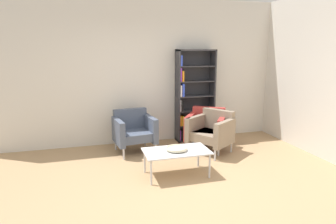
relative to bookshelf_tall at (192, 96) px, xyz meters
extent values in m
plane|color=tan|center=(-0.98, -2.26, -0.94)|extent=(8.32, 8.32, 0.00)
cube|color=silver|center=(-0.98, 0.20, 0.51)|extent=(6.40, 0.12, 2.90)
cube|color=silver|center=(1.88, -1.66, 0.51)|extent=(0.12, 5.20, 2.90)
cube|color=#333338|center=(-0.33, -0.03, 0.01)|extent=(0.03, 0.30, 1.90)
cube|color=#333338|center=(0.44, -0.03, 0.01)|extent=(0.03, 0.30, 1.90)
cube|color=#333338|center=(0.05, -0.03, 0.95)|extent=(0.80, 0.30, 0.03)
cube|color=#333338|center=(0.05, -0.03, -0.92)|extent=(0.80, 0.30, 0.03)
cube|color=#333338|center=(0.05, 0.12, 0.01)|extent=(0.80, 0.02, 1.90)
cube|color=#333338|center=(0.05, -0.03, -0.60)|extent=(0.76, 0.28, 0.02)
cube|color=#333338|center=(0.05, -0.03, -0.30)|extent=(0.76, 0.28, 0.02)
cube|color=#333338|center=(0.05, -0.03, 0.01)|extent=(0.76, 0.28, 0.02)
cube|color=#333338|center=(0.05, -0.03, 0.32)|extent=(0.76, 0.28, 0.02)
cube|color=#333338|center=(0.05, -0.03, 0.62)|extent=(0.76, 0.28, 0.02)
cube|color=purple|center=(-0.31, -0.07, -0.79)|extent=(0.02, 0.20, 0.21)
cube|color=black|center=(-0.27, -0.05, -0.81)|extent=(0.04, 0.24, 0.18)
cube|color=orange|center=(-0.30, -0.08, -0.48)|extent=(0.04, 0.17, 0.21)
cube|color=yellow|center=(-0.25, -0.05, -0.49)|extent=(0.04, 0.24, 0.20)
cube|color=white|center=(-0.31, -0.07, -0.17)|extent=(0.02, 0.18, 0.23)
cube|color=black|center=(-0.27, -0.05, -0.18)|extent=(0.04, 0.23, 0.21)
cube|color=white|center=(-0.30, -0.07, 0.14)|extent=(0.03, 0.20, 0.23)
cube|color=blue|center=(-0.25, -0.04, 0.15)|extent=(0.04, 0.25, 0.26)
cube|color=purple|center=(-0.31, -0.06, 0.46)|extent=(0.03, 0.21, 0.27)
cube|color=orange|center=(-0.26, -0.07, 0.43)|extent=(0.04, 0.19, 0.21)
cube|color=blue|center=(-0.30, -0.08, 0.74)|extent=(0.04, 0.18, 0.21)
cube|color=silver|center=(-0.87, -1.68, -0.55)|extent=(1.00, 0.56, 0.02)
cylinder|color=silver|center=(-1.32, -1.91, -0.75)|extent=(0.03, 0.03, 0.38)
cylinder|color=silver|center=(-0.42, -1.91, -0.75)|extent=(0.03, 0.03, 0.38)
cylinder|color=silver|center=(-1.32, -1.45, -0.75)|extent=(0.03, 0.03, 0.38)
cylinder|color=silver|center=(-0.42, -1.45, -0.75)|extent=(0.03, 0.03, 0.38)
cylinder|color=beige|center=(-0.87, -1.68, -0.53)|extent=(0.13, 0.13, 0.02)
cylinder|color=beige|center=(-0.87, -1.68, -0.51)|extent=(0.32, 0.32, 0.02)
torus|color=beige|center=(-0.87, -1.68, -0.50)|extent=(0.32, 0.32, 0.02)
cube|color=#4C566B|center=(-1.31, -0.45, -0.62)|extent=(0.71, 0.66, 0.16)
cube|color=#4C566B|center=(-1.35, -0.18, -0.35)|extent=(0.65, 0.20, 0.38)
cube|color=#4C566B|center=(-1.62, -0.51, -0.51)|extent=(0.18, 0.63, 0.46)
cube|color=#4C566B|center=(-1.00, -0.43, -0.51)|extent=(0.18, 0.63, 0.46)
cylinder|color=silver|center=(-1.57, -0.80, -0.82)|extent=(0.04, 0.04, 0.24)
cylinder|color=silver|center=(-0.98, -0.72, -0.82)|extent=(0.04, 0.04, 0.24)
cylinder|color=silver|center=(-1.65, -0.22, -0.82)|extent=(0.04, 0.04, 0.24)
cylinder|color=silver|center=(-1.05, -0.15, -0.82)|extent=(0.04, 0.04, 0.24)
cube|color=gray|center=(0.04, -0.87, -0.62)|extent=(0.84, 0.86, 0.16)
cube|color=gray|center=(0.26, -0.72, -0.35)|extent=(0.46, 0.60, 0.38)
cube|color=gray|center=(-0.15, -0.62, -0.51)|extent=(0.57, 0.43, 0.46)
cube|color=gray|center=(0.20, -1.14, -0.51)|extent=(0.57, 0.43, 0.46)
cylinder|color=silver|center=(-0.38, -0.79, -0.82)|extent=(0.04, 0.04, 0.24)
cylinder|color=silver|center=(-0.05, -1.29, -0.82)|extent=(0.04, 0.04, 0.24)
cylinder|color=silver|center=(0.10, -0.47, -0.82)|extent=(0.04, 0.04, 0.24)
cylinder|color=silver|center=(0.43, -0.97, -0.82)|extent=(0.04, 0.04, 0.24)
cube|color=#B73833|center=(0.04, -0.66, -0.62)|extent=(0.85, 0.84, 0.16)
cube|color=#B73833|center=(0.19, -0.44, -0.35)|extent=(0.60, 0.46, 0.38)
cube|color=#B73833|center=(-0.23, -0.50, -0.51)|extent=(0.43, 0.57, 0.46)
cube|color=#B73833|center=(0.29, -0.85, -0.51)|extent=(0.43, 0.57, 0.46)
cylinder|color=silver|center=(-0.38, -0.75, -0.82)|extent=(0.04, 0.04, 0.24)
cylinder|color=silver|center=(0.12, -1.08, -0.82)|extent=(0.04, 0.04, 0.24)
cylinder|color=silver|center=(-0.06, -0.27, -0.82)|extent=(0.04, 0.04, 0.24)
cylinder|color=silver|center=(0.44, -0.60, -0.82)|extent=(0.04, 0.04, 0.24)
camera|label=1|loc=(-2.17, -5.76, 0.99)|focal=31.73mm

